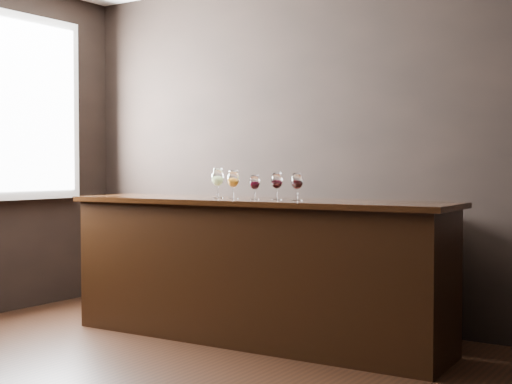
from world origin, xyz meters
The scene contains 9 objects.
room_shell centered at (-0.23, 0.11, 1.81)m, with size 5.02×4.52×2.81m.
bar_counter centered at (-0.18, 1.41, 0.48)m, with size 2.77×0.60×0.97m, color black.
bar_top centered at (-0.18, 1.41, 0.99)m, with size 2.86×0.66×0.04m, color black.
back_bar_shelf centered at (-0.36, 2.03, 0.45)m, with size 2.51×0.40×0.90m, color black.
glass_white centered at (-0.51, 1.41, 1.15)m, with size 0.09×0.09×0.22m.
glass_amber centered at (-0.34, 1.37, 1.14)m, with size 0.09×0.09×0.20m.
glass_red_a centered at (-0.15, 1.38, 1.12)m, with size 0.07×0.07×0.17m.
glass_red_b centered at (-0.01, 1.44, 1.13)m, with size 0.08×0.08×0.19m.
glass_red_c centered at (0.17, 1.40, 1.13)m, with size 0.08×0.08×0.19m.
Camera 1 is at (2.61, -2.75, 1.23)m, focal length 50.00 mm.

